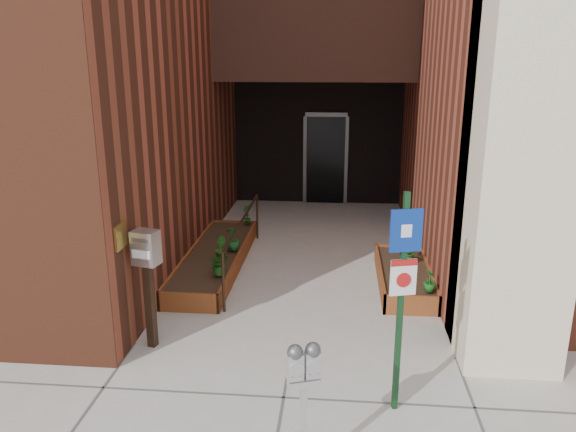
# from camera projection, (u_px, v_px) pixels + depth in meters

# --- Properties ---
(ground) EXTENTS (80.00, 80.00, 0.00)m
(ground) POSITION_uv_depth(u_px,v_px,m) (291.00, 350.00, 6.96)
(ground) COLOR #9E9991
(ground) RESTS_ON ground
(planter_left) EXTENTS (0.90, 3.60, 0.30)m
(planter_left) POSITION_uv_depth(u_px,v_px,m) (215.00, 260.00, 9.64)
(planter_left) COLOR brown
(planter_left) RESTS_ON ground
(planter_right) EXTENTS (0.80, 2.20, 0.30)m
(planter_right) POSITION_uv_depth(u_px,v_px,m) (404.00, 277.00, 8.88)
(planter_right) COLOR brown
(planter_right) RESTS_ON ground
(handrail) EXTENTS (0.04, 3.34, 0.90)m
(handrail) POSITION_uv_depth(u_px,v_px,m) (243.00, 227.00, 9.38)
(handrail) COLOR black
(handrail) RESTS_ON ground
(parking_meter) EXTENTS (0.30, 0.19, 1.28)m
(parking_meter) POSITION_uv_depth(u_px,v_px,m) (304.00, 375.00, 4.63)
(parking_meter) COLOR #B5B6B8
(parking_meter) RESTS_ON ground
(sign_post) EXTENTS (0.31, 0.11, 2.31)m
(sign_post) POSITION_uv_depth(u_px,v_px,m) (402.00, 282.00, 5.43)
(sign_post) COLOR #14371B
(sign_post) RESTS_ON ground
(payment_dropbox) EXTENTS (0.35, 0.29, 1.52)m
(payment_dropbox) POSITION_uv_depth(u_px,v_px,m) (147.00, 264.00, 6.77)
(payment_dropbox) COLOR black
(payment_dropbox) RESTS_ON ground
(shrub_left_a) EXTENTS (0.45, 0.45, 0.35)m
(shrub_left_a) POSITION_uv_depth(u_px,v_px,m) (219.00, 264.00, 8.51)
(shrub_left_a) COLOR #1B5117
(shrub_left_a) RESTS_ON planter_left
(shrub_left_b) EXTENTS (0.28, 0.28, 0.39)m
(shrub_left_b) POSITION_uv_depth(u_px,v_px,m) (220.00, 248.00, 9.11)
(shrub_left_b) COLOR #225C1A
(shrub_left_b) RESTS_ON planter_left
(shrub_left_c) EXTENTS (0.26, 0.26, 0.41)m
(shrub_left_c) POSITION_uv_depth(u_px,v_px,m) (233.00, 238.00, 9.58)
(shrub_left_c) COLOR #18541D
(shrub_left_c) RESTS_ON planter_left
(shrub_left_d) EXTENTS (0.29, 0.29, 0.39)m
(shrub_left_d) POSITION_uv_depth(u_px,v_px,m) (247.00, 214.00, 11.04)
(shrub_left_d) COLOR #165018
(shrub_left_d) RESTS_ON planter_left
(shrub_right_a) EXTENTS (0.18, 0.18, 0.32)m
(shrub_right_a) POSITION_uv_depth(u_px,v_px,m) (430.00, 281.00, 7.91)
(shrub_right_a) COLOR #18551A
(shrub_right_a) RESTS_ON planter_right
(shrub_right_b) EXTENTS (0.18, 0.18, 0.33)m
(shrub_right_b) POSITION_uv_depth(u_px,v_px,m) (412.00, 242.00, 9.53)
(shrub_right_b) COLOR #22601B
(shrub_right_b) RESTS_ON planter_right
(shrub_right_c) EXTENTS (0.45, 0.45, 0.38)m
(shrub_right_c) POSITION_uv_depth(u_px,v_px,m) (407.00, 252.00, 8.99)
(shrub_right_c) COLOR #295A19
(shrub_right_c) RESTS_ON planter_right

